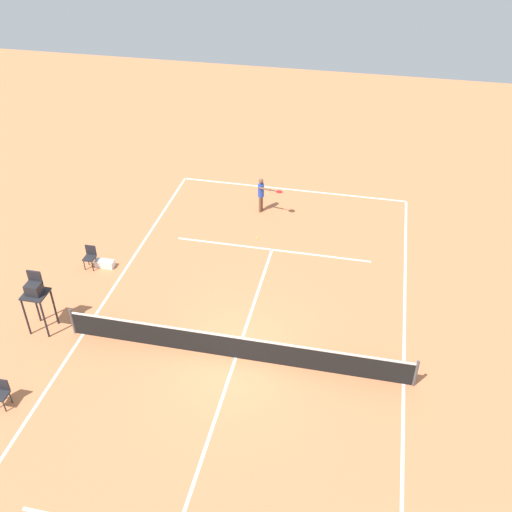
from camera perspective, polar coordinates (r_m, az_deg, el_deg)
The scene contains 9 objects.
ground_plane at distance 20.10m, azimuth -1.96°, elevation -9.77°, with size 60.00×60.00×0.00m, color #D37A4C.
court_lines at distance 20.10m, azimuth -1.96°, elevation -9.77°, with size 11.15×23.60×0.01m.
tennis_net at distance 19.75m, azimuth -1.99°, elevation -8.76°, with size 11.75×0.10×1.07m.
player_serving at distance 27.05m, azimuth 0.57°, elevation 6.16°, with size 1.24×0.77×1.69m.
tennis_ball at distance 25.61m, azimuth 0.13°, elevation 1.76°, with size 0.07×0.07×0.07m, color #CCE033.
umpire_chair at distance 21.44m, azimuth -20.53°, elevation -3.37°, with size 0.80×0.80×2.41m.
courtside_chair_near at distance 19.91m, azimuth -23.39°, elevation -11.99°, with size 0.44×0.46×0.95m.
courtside_chair_mid at distance 24.57m, azimuth -15.74°, elevation 0.01°, with size 0.44×0.46×0.95m.
equipment_bag at distance 24.65m, azimuth -14.40°, elevation -0.72°, with size 0.76×0.32×0.30m, color white.
Camera 1 is at (-3.62, 13.65, 14.31)m, focal length 41.42 mm.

